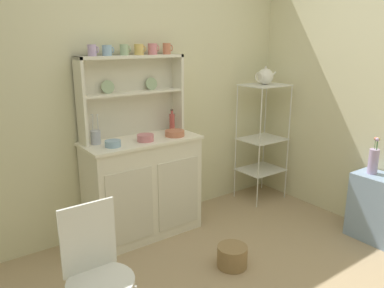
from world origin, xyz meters
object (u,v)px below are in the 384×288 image
at_px(utensil_jar, 96,137).
at_px(flower_vase, 374,160).
at_px(hutch_cabinet, 143,186).
at_px(porcelain_teapot, 265,76).
at_px(bakers_rack, 263,131).
at_px(cup_lilac_0, 92,50).
at_px(jam_bottle, 172,122).
at_px(hutch_shelf_unit, 130,90).
at_px(side_shelf_blue, 381,209).
at_px(wire_chair, 96,266).
at_px(floor_basket, 232,256).
at_px(bowl_mixing_large, 113,144).

xyz_separation_m(utensil_jar, flower_vase, (1.95, -1.26, -0.23)).
xyz_separation_m(hutch_cabinet, utensil_jar, (-0.37, 0.08, 0.48)).
bearing_deg(porcelain_teapot, bakers_rack, 0.00).
xyz_separation_m(cup_lilac_0, jam_bottle, (0.70, -0.04, -0.65)).
height_order(hutch_shelf_unit, cup_lilac_0, cup_lilac_0).
distance_m(bakers_rack, porcelain_teapot, 0.57).
relative_size(side_shelf_blue, cup_lilac_0, 6.57).
relative_size(wire_chair, utensil_jar, 3.50).
relative_size(hutch_shelf_unit, cup_lilac_0, 10.55).
bearing_deg(porcelain_teapot, floor_basket, -144.15).
xyz_separation_m(side_shelf_blue, jam_bottle, (-1.21, 1.39, 0.67)).
distance_m(bakers_rack, wire_chair, 2.48).
relative_size(floor_basket, utensil_jar, 0.96).
distance_m(hutch_shelf_unit, flower_vase, 2.15).
height_order(hutch_shelf_unit, bakers_rack, hutch_shelf_unit).
bearing_deg(bakers_rack, wire_chair, -156.69).
bearing_deg(hutch_cabinet, hutch_shelf_unit, 90.00).
height_order(bowl_mixing_large, jam_bottle, jam_bottle).
bearing_deg(hutch_cabinet, cup_lilac_0, 159.68).
height_order(hutch_cabinet, utensil_jar, utensil_jar).
relative_size(hutch_shelf_unit, bowl_mixing_large, 7.41).
relative_size(cup_lilac_0, jam_bottle, 0.43).
relative_size(wire_chair, jam_bottle, 4.16).
height_order(wire_chair, flower_vase, flower_vase).
distance_m(side_shelf_blue, bowl_mixing_large, 2.32).
bearing_deg(hutch_cabinet, flower_vase, -36.82).
relative_size(hutch_shelf_unit, wire_chair, 1.09).
xyz_separation_m(side_shelf_blue, floor_basket, (-1.29, 0.44, -0.21)).
height_order(side_shelf_blue, bowl_mixing_large, bowl_mixing_large).
bearing_deg(bakers_rack, porcelain_teapot, -180.00).
xyz_separation_m(bakers_rack, bowl_mixing_large, (-1.72, -0.04, 0.14)).
bearing_deg(floor_basket, jam_bottle, 85.22).
relative_size(hutch_cabinet, cup_lilac_0, 11.33).
relative_size(hutch_cabinet, wire_chair, 1.17).
relative_size(hutch_cabinet, side_shelf_blue, 1.72).
xyz_separation_m(bakers_rack, flower_vase, (0.15, -1.15, -0.06)).
xyz_separation_m(hutch_cabinet, bowl_mixing_large, (-0.29, -0.07, 0.45)).
height_order(floor_basket, cup_lilac_0, cup_lilac_0).
distance_m(side_shelf_blue, floor_basket, 1.38).
relative_size(wire_chair, floor_basket, 3.66).
height_order(hutch_cabinet, floor_basket, hutch_cabinet).
distance_m(utensil_jar, flower_vase, 2.33).
bearing_deg(cup_lilac_0, flower_vase, -34.34).
bearing_deg(utensil_jar, cup_lilac_0, 49.78).
relative_size(hutch_cabinet, floor_basket, 4.30).
height_order(jam_bottle, flower_vase, jam_bottle).
bearing_deg(hutch_shelf_unit, flower_vase, -40.43).
height_order(hutch_shelf_unit, utensil_jar, hutch_shelf_unit).
height_order(floor_basket, flower_vase, flower_vase).
bearing_deg(bakers_rack, cup_lilac_0, 174.86).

